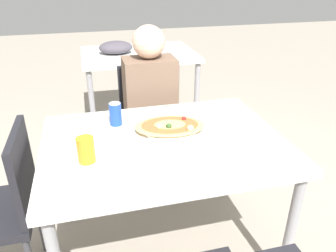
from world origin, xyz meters
TOP-DOWN VIEW (x-y plane):
  - ground_plane at (0.00, 0.00)m, footprint 14.00×14.00m
  - dining_table at (0.00, 0.00)m, footprint 1.19×0.86m
  - chair_far_seated at (0.06, 0.76)m, footprint 0.40×0.40m
  - chair_side_left at (-0.79, -0.02)m, footprint 0.40×0.40m
  - person_seated at (0.06, 0.65)m, footprint 0.34×0.25m
  - pizza_main at (0.06, 0.10)m, footprint 0.40×0.29m
  - soda_can at (-0.21, 0.23)m, footprint 0.07×0.07m
  - drink_glass at (-0.38, -0.10)m, footprint 0.08×0.08m
  - background_table at (0.13, 1.80)m, footprint 1.10×0.80m

SIDE VIEW (x-z plane):
  - ground_plane at x=0.00m, z-range 0.00..0.00m
  - chair_far_seated at x=0.06m, z-range 0.06..0.92m
  - chair_side_left at x=-0.79m, z-range 0.06..0.92m
  - dining_table at x=0.00m, z-range 0.29..1.01m
  - background_table at x=0.13m, z-range 0.25..1.09m
  - person_seated at x=0.06m, z-range 0.11..1.28m
  - pizza_main at x=0.06m, z-range 0.71..0.77m
  - drink_glass at x=-0.38m, z-range 0.72..0.84m
  - soda_can at x=-0.21m, z-range 0.72..0.85m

